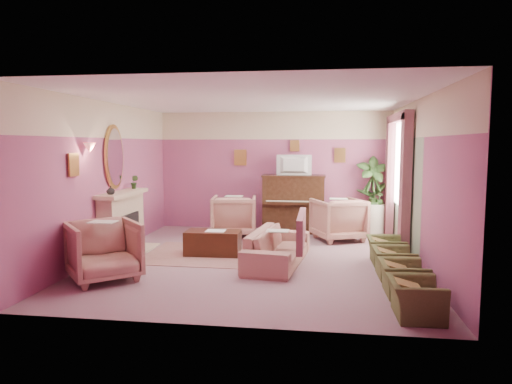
# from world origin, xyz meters

# --- Properties ---
(floor) EXTENTS (5.50, 6.00, 0.01)m
(floor) POSITION_xyz_m (0.00, 0.00, 0.00)
(floor) COLOR gray
(floor) RESTS_ON ground
(ceiling) EXTENTS (5.50, 6.00, 0.01)m
(ceiling) POSITION_xyz_m (0.00, 0.00, 2.80)
(ceiling) COLOR white
(ceiling) RESTS_ON wall_back
(wall_back) EXTENTS (5.50, 0.02, 2.80)m
(wall_back) POSITION_xyz_m (0.00, 3.00, 1.40)
(wall_back) COLOR #8E4D7B
(wall_back) RESTS_ON floor
(wall_front) EXTENTS (5.50, 0.02, 2.80)m
(wall_front) POSITION_xyz_m (0.00, -3.00, 1.40)
(wall_front) COLOR #8E4D7B
(wall_front) RESTS_ON floor
(wall_left) EXTENTS (0.02, 6.00, 2.80)m
(wall_left) POSITION_xyz_m (-2.75, 0.00, 1.40)
(wall_left) COLOR #8E4D7B
(wall_left) RESTS_ON floor
(wall_right) EXTENTS (0.02, 6.00, 2.80)m
(wall_right) POSITION_xyz_m (2.75, 0.00, 1.40)
(wall_right) COLOR #8E4D7B
(wall_right) RESTS_ON floor
(picture_rail_band) EXTENTS (5.50, 0.01, 0.65)m
(picture_rail_band) POSITION_xyz_m (0.00, 2.99, 2.47)
(picture_rail_band) COLOR beige
(picture_rail_band) RESTS_ON wall_back
(stripe_panel) EXTENTS (0.01, 3.00, 2.15)m
(stripe_panel) POSITION_xyz_m (2.73, 1.30, 1.07)
(stripe_panel) COLOR #91A382
(stripe_panel) RESTS_ON wall_right
(fireplace_surround) EXTENTS (0.30, 1.40, 1.10)m
(fireplace_surround) POSITION_xyz_m (-2.59, 0.20, 0.55)
(fireplace_surround) COLOR beige
(fireplace_surround) RESTS_ON floor
(fireplace_inset) EXTENTS (0.18, 0.72, 0.68)m
(fireplace_inset) POSITION_xyz_m (-2.49, 0.20, 0.40)
(fireplace_inset) COLOR black
(fireplace_inset) RESTS_ON floor
(fire_ember) EXTENTS (0.06, 0.54, 0.10)m
(fire_ember) POSITION_xyz_m (-2.45, 0.20, 0.22)
(fire_ember) COLOR #FD5623
(fire_ember) RESTS_ON floor
(mantel_shelf) EXTENTS (0.40, 1.55, 0.07)m
(mantel_shelf) POSITION_xyz_m (-2.56, 0.20, 1.12)
(mantel_shelf) COLOR beige
(mantel_shelf) RESTS_ON fireplace_surround
(hearth) EXTENTS (0.55, 1.50, 0.02)m
(hearth) POSITION_xyz_m (-2.39, 0.20, 0.01)
(hearth) COLOR beige
(hearth) RESTS_ON floor
(mirror_frame) EXTENTS (0.04, 0.72, 1.20)m
(mirror_frame) POSITION_xyz_m (-2.70, 0.20, 1.80)
(mirror_frame) COLOR #BF8F43
(mirror_frame) RESTS_ON wall_left
(mirror_glass) EXTENTS (0.01, 0.60, 1.06)m
(mirror_glass) POSITION_xyz_m (-2.67, 0.20, 1.80)
(mirror_glass) COLOR white
(mirror_glass) RESTS_ON wall_left
(sconce_shade) EXTENTS (0.20, 0.20, 0.16)m
(sconce_shade) POSITION_xyz_m (-2.62, -0.85, 1.98)
(sconce_shade) COLOR #D76D62
(sconce_shade) RESTS_ON wall_left
(piano) EXTENTS (1.40, 0.60, 1.30)m
(piano) POSITION_xyz_m (0.50, 2.68, 0.65)
(piano) COLOR #362012
(piano) RESTS_ON floor
(piano_keyshelf) EXTENTS (1.30, 0.12, 0.06)m
(piano_keyshelf) POSITION_xyz_m (0.50, 2.33, 0.72)
(piano_keyshelf) COLOR #362012
(piano_keyshelf) RESTS_ON piano
(piano_keys) EXTENTS (1.20, 0.08, 0.02)m
(piano_keys) POSITION_xyz_m (0.50, 2.33, 0.76)
(piano_keys) COLOR beige
(piano_keys) RESTS_ON piano
(piano_top) EXTENTS (1.45, 0.65, 0.04)m
(piano_top) POSITION_xyz_m (0.50, 2.68, 1.31)
(piano_top) COLOR #362012
(piano_top) RESTS_ON piano
(television) EXTENTS (0.80, 0.12, 0.48)m
(television) POSITION_xyz_m (0.50, 2.63, 1.60)
(television) COLOR black
(television) RESTS_ON piano
(print_back_left) EXTENTS (0.30, 0.03, 0.38)m
(print_back_left) POSITION_xyz_m (-0.80, 2.96, 1.72)
(print_back_left) COLOR #BF8F43
(print_back_left) RESTS_ON wall_back
(print_back_right) EXTENTS (0.26, 0.03, 0.34)m
(print_back_right) POSITION_xyz_m (1.55, 2.96, 1.78)
(print_back_right) COLOR #BF8F43
(print_back_right) RESTS_ON wall_back
(print_back_mid) EXTENTS (0.22, 0.03, 0.26)m
(print_back_mid) POSITION_xyz_m (0.50, 2.96, 2.00)
(print_back_mid) COLOR #BF8F43
(print_back_mid) RESTS_ON wall_back
(print_left_wall) EXTENTS (0.03, 0.28, 0.36)m
(print_left_wall) POSITION_xyz_m (-2.71, -1.20, 1.72)
(print_left_wall) COLOR #BF8F43
(print_left_wall) RESTS_ON wall_left
(window_blind) EXTENTS (0.03, 1.40, 1.80)m
(window_blind) POSITION_xyz_m (2.70, 1.55, 1.70)
(window_blind) COLOR silver
(window_blind) RESTS_ON wall_right
(curtain_left) EXTENTS (0.16, 0.34, 2.60)m
(curtain_left) POSITION_xyz_m (2.62, 0.63, 1.30)
(curtain_left) COLOR #894954
(curtain_left) RESTS_ON floor
(curtain_right) EXTENTS (0.16, 0.34, 2.60)m
(curtain_right) POSITION_xyz_m (2.62, 2.47, 1.30)
(curtain_right) COLOR #894954
(curtain_right) RESTS_ON floor
(pelmet) EXTENTS (0.16, 2.20, 0.16)m
(pelmet) POSITION_xyz_m (2.62, 1.55, 2.56)
(pelmet) COLOR #894954
(pelmet) RESTS_ON wall_right
(mantel_plant) EXTENTS (0.16, 0.16, 0.28)m
(mantel_plant) POSITION_xyz_m (-2.55, 0.75, 1.29)
(mantel_plant) COLOR #29491E
(mantel_plant) RESTS_ON mantel_shelf
(mantel_vase) EXTENTS (0.16, 0.16, 0.16)m
(mantel_vase) POSITION_xyz_m (-2.55, -0.30, 1.23)
(mantel_vase) COLOR beige
(mantel_vase) RESTS_ON mantel_shelf
(area_rug) EXTENTS (2.52, 1.82, 0.01)m
(area_rug) POSITION_xyz_m (-0.82, 0.23, 0.01)
(area_rug) COLOR #9D6963
(area_rug) RESTS_ON floor
(coffee_table) EXTENTS (1.01, 0.51, 0.45)m
(coffee_table) POSITION_xyz_m (-0.84, 0.22, 0.23)
(coffee_table) COLOR #3B1B0E
(coffee_table) RESTS_ON floor
(table_paper) EXTENTS (0.35, 0.28, 0.01)m
(table_paper) POSITION_xyz_m (-0.79, 0.22, 0.46)
(table_paper) COLOR white
(table_paper) RESTS_ON coffee_table
(sofa) EXTENTS (0.67, 2.01, 0.81)m
(sofa) POSITION_xyz_m (0.40, -0.24, 0.41)
(sofa) COLOR tan
(sofa) RESTS_ON floor
(sofa_throw) EXTENTS (0.10, 1.52, 0.56)m
(sofa_throw) POSITION_xyz_m (0.80, -0.24, 0.60)
(sofa_throw) COLOR #894954
(sofa_throw) RESTS_ON sofa
(floral_armchair_left) EXTENTS (0.95, 0.95, 0.99)m
(floral_armchair_left) POSITION_xyz_m (-0.79, 2.07, 0.50)
(floral_armchair_left) COLOR tan
(floral_armchair_left) RESTS_ON floor
(floral_armchair_right) EXTENTS (0.95, 0.95, 0.99)m
(floral_armchair_right) POSITION_xyz_m (1.50, 1.89, 0.50)
(floral_armchair_right) COLOR tan
(floral_armchair_right) RESTS_ON floor
(floral_armchair_front) EXTENTS (0.95, 0.95, 0.99)m
(floral_armchair_front) POSITION_xyz_m (-2.10, -1.52, 0.50)
(floral_armchair_front) COLOR tan
(floral_armchair_front) RESTS_ON floor
(olive_chair_a) EXTENTS (0.49, 0.70, 0.60)m
(olive_chair_a) POSITION_xyz_m (2.23, -2.42, 0.30)
(olive_chair_a) COLOR #555F2E
(olive_chair_a) RESTS_ON floor
(olive_chair_b) EXTENTS (0.49, 0.70, 0.60)m
(olive_chair_b) POSITION_xyz_m (2.23, -1.60, 0.30)
(olive_chair_b) COLOR #555F2E
(olive_chair_b) RESTS_ON floor
(olive_chair_c) EXTENTS (0.49, 0.70, 0.60)m
(olive_chair_c) POSITION_xyz_m (2.23, -0.78, 0.30)
(olive_chair_c) COLOR #555F2E
(olive_chair_c) RESTS_ON floor
(olive_chair_d) EXTENTS (0.49, 0.70, 0.60)m
(olive_chair_d) POSITION_xyz_m (2.23, 0.04, 0.30)
(olive_chair_d) COLOR #555F2E
(olive_chair_d) RESTS_ON floor
(side_table) EXTENTS (0.52, 0.52, 0.70)m
(side_table) POSITION_xyz_m (2.30, 2.58, 0.35)
(side_table) COLOR silver
(side_table) RESTS_ON floor
(side_plant_big) EXTENTS (0.30, 0.30, 0.34)m
(side_plant_big) POSITION_xyz_m (2.30, 2.58, 0.87)
(side_plant_big) COLOR #29491E
(side_plant_big) RESTS_ON side_table
(side_plant_small) EXTENTS (0.16, 0.16, 0.28)m
(side_plant_small) POSITION_xyz_m (2.42, 2.48, 0.84)
(side_plant_small) COLOR #29491E
(side_plant_small) RESTS_ON side_table
(palm_pot) EXTENTS (0.34, 0.34, 0.34)m
(palm_pot) POSITION_xyz_m (2.28, 2.64, 0.17)
(palm_pot) COLOR #AD4A36
(palm_pot) RESTS_ON floor
(palm_plant) EXTENTS (0.76, 0.76, 1.44)m
(palm_plant) POSITION_xyz_m (2.28, 2.64, 1.06)
(palm_plant) COLOR #29491E
(palm_plant) RESTS_ON palm_pot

